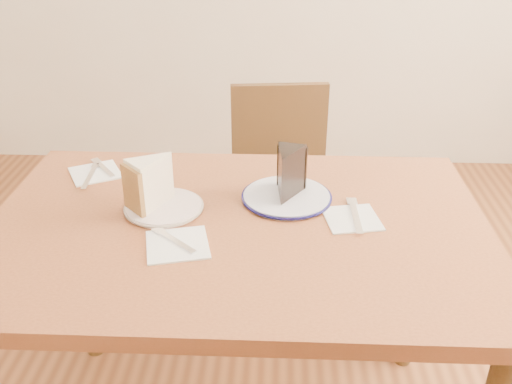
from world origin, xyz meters
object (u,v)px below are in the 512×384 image
object	(u,v)px
plate_navy	(287,197)
chocolate_cake	(287,176)
table	(238,257)
chair_far	(282,194)
plate_cream	(164,207)
carrot_cake	(154,183)

from	to	relation	value
plate_navy	chocolate_cake	size ratio (longest dim) A/B	1.96
table	plate_navy	xyz separation A→B (m)	(0.12, 0.12, 0.10)
chair_far	chocolate_cake	distance (m)	0.66
plate_cream	carrot_cake	xyz separation A→B (m)	(-0.02, 0.01, 0.06)
table	carrot_cake	xyz separation A→B (m)	(-0.21, 0.06, 0.17)
table	carrot_cake	world-z (taller)	carrot_cake
table	plate_cream	world-z (taller)	plate_cream
table	chair_far	xyz separation A→B (m)	(0.11, 0.68, -0.18)
table	plate_navy	distance (m)	0.20
chocolate_cake	plate_navy	bearing A→B (deg)	-87.16
chair_far	plate_cream	size ratio (longest dim) A/B	4.49
chocolate_cake	plate_cream	bearing A→B (deg)	25.83
table	chair_far	world-z (taller)	chair_far
table	chocolate_cake	xyz separation A→B (m)	(0.12, 0.12, 0.17)
plate_cream	chocolate_cake	world-z (taller)	chocolate_cake
chair_far	table	bearing A→B (deg)	74.62
table	carrot_cake	bearing A→B (deg)	162.67
plate_navy	plate_cream	bearing A→B (deg)	-167.50
table	chair_far	distance (m)	0.71
chair_far	plate_cream	world-z (taller)	chair_far
chair_far	plate_navy	xyz separation A→B (m)	(0.01, -0.55, 0.29)
table	chocolate_cake	size ratio (longest dim) A/B	10.60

